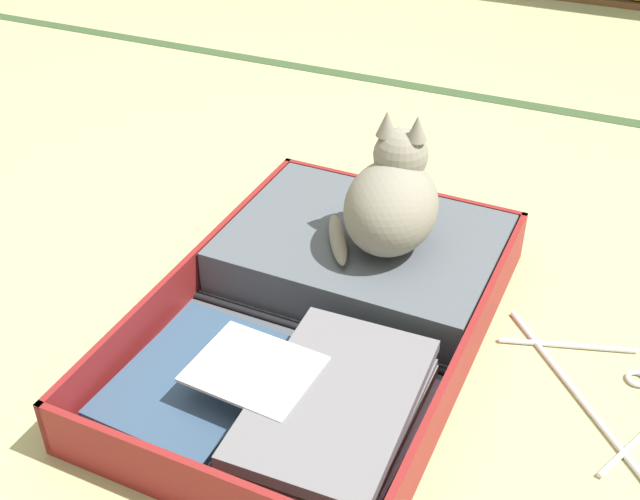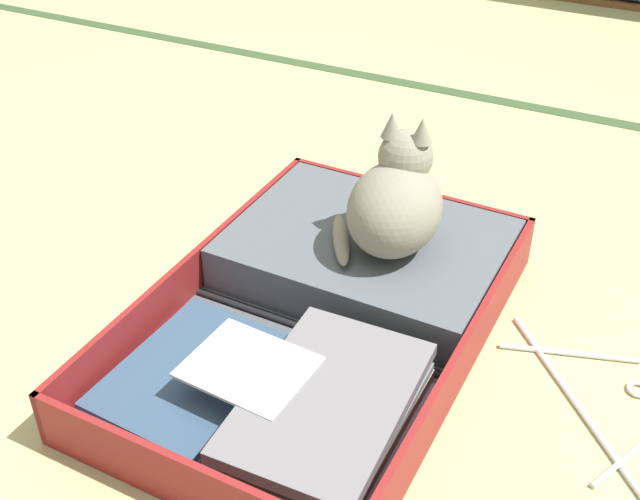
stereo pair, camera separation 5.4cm
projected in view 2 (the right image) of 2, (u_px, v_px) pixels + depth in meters
The scene contains 5 objects.
ground_plane at pixel (322, 316), 1.58m from camera, with size 10.00×10.00×0.00m, color tan.
tatami_border at pixel (485, 98), 2.40m from camera, with size 4.80×0.05×0.00m.
open_suitcase at pixel (338, 305), 1.53m from camera, with size 0.59×0.88×0.11m.
black_cat at pixel (396, 202), 1.53m from camera, with size 0.24×0.25×0.26m.
clothes_hanger at pixel (596, 398), 1.39m from camera, with size 0.33×0.36×0.01m.
Camera 2 is at (0.53, -1.10, 1.02)m, focal length 45.40 mm.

